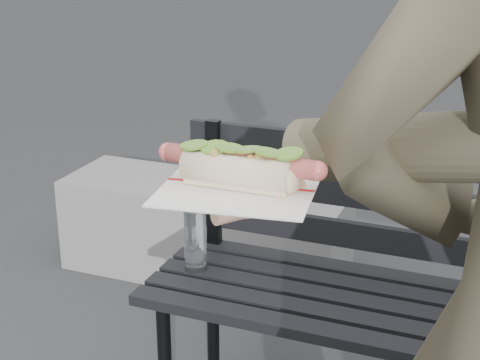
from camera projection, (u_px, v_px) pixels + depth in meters
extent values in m
cylinder|color=black|center=(213.00, 316.00, 2.40)|extent=(0.04, 0.04, 0.45)
cube|color=black|center=(407.00, 351.00, 1.78)|extent=(1.50, 0.07, 0.03)
cube|color=black|center=(413.00, 332.00, 1.86)|extent=(1.50, 0.07, 0.03)
cube|color=black|center=(418.00, 315.00, 1.94)|extent=(1.50, 0.07, 0.03)
cube|color=black|center=(424.00, 299.00, 2.01)|extent=(1.50, 0.07, 0.03)
cube|color=black|center=(428.00, 285.00, 2.09)|extent=(1.50, 0.07, 0.03)
cube|color=black|center=(214.00, 186.00, 2.27)|extent=(0.04, 0.03, 0.42)
cube|color=black|center=(433.00, 247.00, 2.08)|extent=(1.50, 0.02, 0.08)
cube|color=black|center=(437.00, 205.00, 2.04)|extent=(1.50, 0.02, 0.08)
cube|color=black|center=(442.00, 161.00, 1.99)|extent=(1.50, 0.02, 0.08)
cylinder|color=white|center=(195.00, 240.00, 2.12)|extent=(0.06, 0.06, 0.19)
cylinder|color=white|center=(195.00, 206.00, 2.08)|extent=(0.03, 0.03, 0.02)
cube|color=slate|center=(205.00, 230.00, 3.11)|extent=(1.20, 0.40, 0.40)
cylinder|color=#46422F|center=(468.00, 147.00, 0.90)|extent=(0.51, 0.23, 0.19)
cylinder|color=#D8A384|center=(273.00, 196.00, 0.92)|extent=(0.09, 0.08, 0.07)
ellipsoid|color=#D8A384|center=(240.00, 199.00, 0.93)|extent=(0.10, 0.12, 0.03)
cylinder|color=#D8A384|center=(190.00, 199.00, 0.92)|extent=(0.05, 0.02, 0.02)
cylinder|color=#D8A384|center=(197.00, 194.00, 0.94)|extent=(0.05, 0.02, 0.02)
cylinder|color=#D8A384|center=(204.00, 189.00, 0.96)|extent=(0.05, 0.02, 0.02)
cylinder|color=#D8A384|center=(210.00, 184.00, 0.97)|extent=(0.05, 0.02, 0.02)
cylinder|color=#D8A384|center=(231.00, 214.00, 0.88)|extent=(0.04, 0.05, 0.02)
cube|color=white|center=(240.00, 186.00, 0.92)|extent=(0.21, 0.21, 0.00)
cube|color=#B21E1E|center=(240.00, 185.00, 0.92)|extent=(0.19, 0.03, 0.00)
cylinder|color=#CF564F|center=(240.00, 161.00, 0.91)|extent=(0.20, 0.02, 0.02)
sphere|color=#CF564F|center=(168.00, 152.00, 0.95)|extent=(0.03, 0.02, 0.02)
sphere|color=#CF564F|center=(318.00, 171.00, 0.88)|extent=(0.02, 0.02, 0.02)
sphere|color=#9E6B2D|center=(258.00, 158.00, 0.89)|extent=(0.01, 0.01, 0.01)
sphere|color=#9E6B2D|center=(197.00, 149.00, 0.93)|extent=(0.01, 0.01, 0.01)
sphere|color=#9E6B2D|center=(197.00, 147.00, 0.93)|extent=(0.01, 0.01, 0.01)
sphere|color=#9E6B2D|center=(200.00, 157.00, 0.92)|extent=(0.01, 0.01, 0.01)
sphere|color=#9E6B2D|center=(208.00, 155.00, 0.91)|extent=(0.01, 0.01, 0.01)
sphere|color=#9E6B2D|center=(203.00, 159.00, 0.91)|extent=(0.01, 0.01, 0.01)
sphere|color=#9E6B2D|center=(218.00, 160.00, 0.90)|extent=(0.01, 0.01, 0.01)
sphere|color=#9E6B2D|center=(252.00, 155.00, 0.92)|extent=(0.01, 0.01, 0.01)
sphere|color=#9E6B2D|center=(253.00, 161.00, 0.89)|extent=(0.01, 0.01, 0.01)
sphere|color=#9E6B2D|center=(205.00, 153.00, 0.93)|extent=(0.01, 0.01, 0.01)
sphere|color=#9E6B2D|center=(283.00, 154.00, 0.91)|extent=(0.01, 0.01, 0.01)
sphere|color=#9E6B2D|center=(269.00, 153.00, 0.91)|extent=(0.01, 0.01, 0.01)
sphere|color=#9E6B2D|center=(218.00, 159.00, 0.90)|extent=(0.01, 0.01, 0.01)
sphere|color=#9E6B2D|center=(214.00, 154.00, 0.90)|extent=(0.01, 0.01, 0.01)
sphere|color=#9E6B2D|center=(222.00, 150.00, 0.93)|extent=(0.01, 0.01, 0.01)
sphere|color=#9E6B2D|center=(257.00, 159.00, 0.90)|extent=(0.01, 0.01, 0.01)
sphere|color=#9E6B2D|center=(276.00, 158.00, 0.89)|extent=(0.01, 0.01, 0.01)
sphere|color=#9E6B2D|center=(264.00, 153.00, 0.91)|extent=(0.01, 0.01, 0.01)
sphere|color=#9E6B2D|center=(203.00, 151.00, 0.94)|extent=(0.01, 0.01, 0.01)
sphere|color=#9E6B2D|center=(233.00, 157.00, 0.91)|extent=(0.01, 0.01, 0.01)
sphere|color=#9E6B2D|center=(200.00, 155.00, 0.92)|extent=(0.01, 0.01, 0.01)
sphere|color=#9E6B2D|center=(250.00, 159.00, 0.89)|extent=(0.01, 0.01, 0.01)
cylinder|color=#609729|center=(194.00, 145.00, 0.93)|extent=(0.04, 0.04, 0.01)
cylinder|color=#609729|center=(214.00, 147.00, 0.92)|extent=(0.04, 0.04, 0.01)
cylinder|color=#609729|center=(230.00, 148.00, 0.91)|extent=(0.04, 0.04, 0.01)
cylinder|color=#609729|center=(247.00, 149.00, 0.90)|extent=(0.04, 0.04, 0.01)
cylinder|color=#609729|center=(268.00, 152.00, 0.89)|extent=(0.04, 0.04, 0.01)
cylinder|color=#609729|center=(289.00, 154.00, 0.88)|extent=(0.04, 0.04, 0.01)
cube|color=brown|center=(151.00, 276.00, 3.14)|extent=(0.07, 0.06, 0.00)
cube|color=brown|center=(241.00, 224.00, 3.67)|extent=(0.05, 0.05, 0.00)
cube|color=brown|center=(104.00, 211.00, 3.83)|extent=(0.06, 0.07, 0.00)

